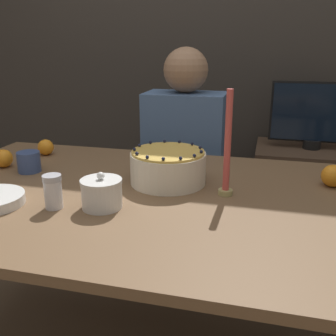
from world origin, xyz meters
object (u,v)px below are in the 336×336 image
(person_man_blue_shirt, at_px, (184,179))
(tv_monitor, at_px, (315,114))
(candle, at_px, (227,152))
(sugar_bowl, at_px, (102,193))
(sugar_shaker, at_px, (53,191))
(cake, at_px, (168,167))

(person_man_blue_shirt, distance_m, tv_monitor, 0.83)
(candle, bearing_deg, sugar_bowl, -150.70)
(sugar_shaker, xyz_separation_m, tv_monitor, (0.88, 1.32, 0.05))
(cake, xyz_separation_m, candle, (0.22, -0.07, 0.09))
(sugar_shaker, height_order, candle, candle)
(tv_monitor, bearing_deg, candle, -109.35)
(cake, distance_m, person_man_blue_shirt, 0.66)
(tv_monitor, bearing_deg, sugar_shaker, -123.79)
(sugar_bowl, relative_size, sugar_shaker, 1.20)
(cake, distance_m, tv_monitor, 1.17)
(cake, height_order, sugar_bowl, cake)
(cake, bearing_deg, person_man_blue_shirt, 96.09)
(sugar_bowl, relative_size, candle, 0.37)
(person_man_blue_shirt, bearing_deg, candle, 112.95)
(cake, bearing_deg, sugar_bowl, -118.13)
(cake, height_order, sugar_shaker, cake)
(cake, relative_size, sugar_shaker, 2.55)
(sugar_shaker, bearing_deg, cake, 47.08)
(sugar_bowl, bearing_deg, person_man_blue_shirt, 84.74)
(candle, relative_size, tv_monitor, 0.72)
(sugar_bowl, distance_m, person_man_blue_shirt, 0.90)
(candle, height_order, person_man_blue_shirt, person_man_blue_shirt)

